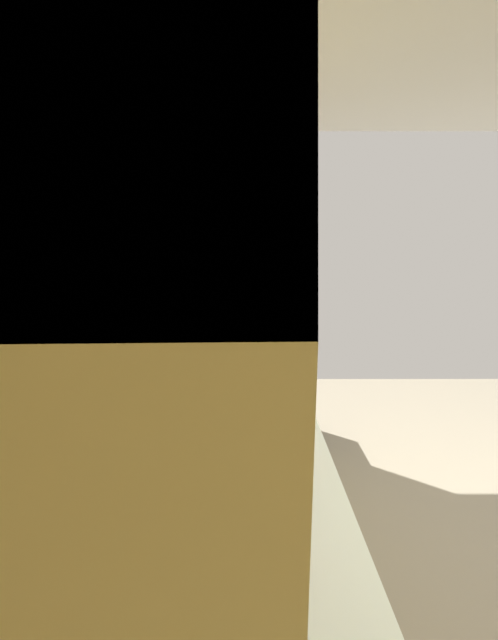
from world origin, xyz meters
TOP-DOWN VIEW (x-y plane):
  - ground_plane at (0.00, 0.00)m, footprint 5.99×5.99m
  - wall_back at (0.00, 1.61)m, footprint 3.87×0.12m
  - counter_run at (-0.32, 1.25)m, footprint 3.10×0.63m
  - upper_cabinets at (-0.32, 1.39)m, footprint 2.41×0.32m
  - oven_range at (1.52, 1.21)m, footprint 0.58×0.69m
  - microwave at (0.71, 1.27)m, footprint 0.48×0.35m
  - bowl at (-0.80, 1.22)m, footprint 0.13×0.13m
  - kettle at (-0.36, 1.22)m, footprint 0.22×0.16m

SIDE VIEW (x-z plane):
  - ground_plane at x=0.00m, z-range 0.00..0.00m
  - counter_run at x=-0.32m, z-range 0.00..0.91m
  - oven_range at x=1.52m, z-range -0.07..1.02m
  - bowl at x=-0.80m, z-range 0.92..0.98m
  - kettle at x=-0.36m, z-range 0.90..1.07m
  - microwave at x=0.71m, z-range 0.91..1.21m
  - wall_back at x=0.00m, z-range 0.00..2.70m
  - upper_cabinets at x=-0.32m, z-range 1.47..2.03m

